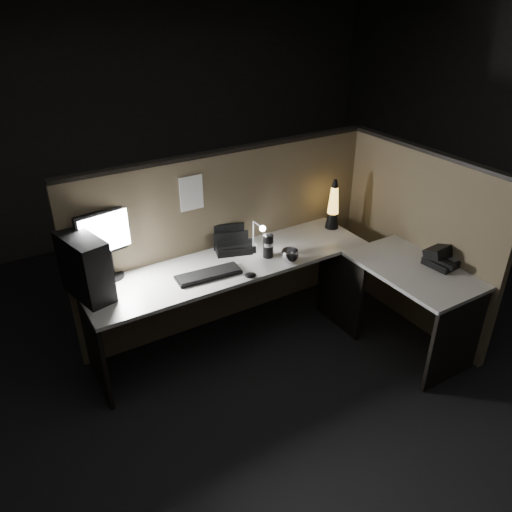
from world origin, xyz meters
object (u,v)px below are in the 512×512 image
pc_tower (85,267)px  monitor (105,238)px  desk_phone (442,257)px  lava_lamp (333,208)px  keyboard (208,275)px

pc_tower → monitor: (0.20, 0.17, 0.10)m
pc_tower → desk_phone: 2.65m
monitor → lava_lamp: bearing=-15.5°
keyboard → lava_lamp: (1.32, 0.18, 0.17)m
lava_lamp → monitor: bearing=174.4°
pc_tower → desk_phone: pc_tower is taller
pc_tower → keyboard: (0.82, -0.20, -0.21)m
keyboard → desk_phone: (1.63, -0.77, 0.05)m
keyboard → desk_phone: size_ratio=1.70×
pc_tower → monitor: monitor is taller
pc_tower → monitor: 0.28m
desk_phone → lava_lamp: bearing=103.3°
lava_lamp → desk_phone: size_ratio=1.55×
pc_tower → monitor: bearing=26.1°
monitor → lava_lamp: (1.94, -0.19, -0.13)m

